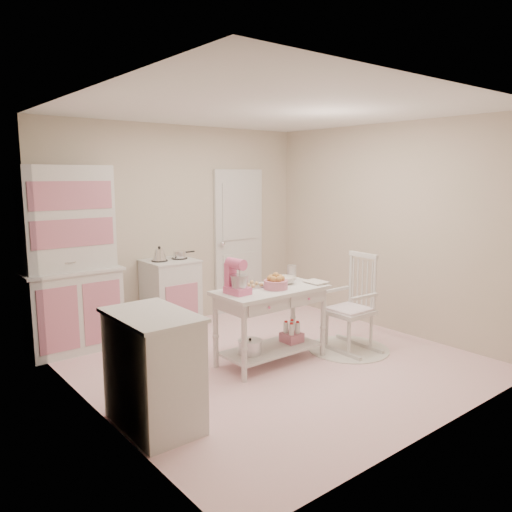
{
  "coord_description": "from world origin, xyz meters",
  "views": [
    {
      "loc": [
        -3.33,
        -3.84,
        1.97
      ],
      "look_at": [
        0.17,
        0.51,
        1.06
      ],
      "focal_mm": 35.0,
      "sensor_mm": 36.0,
      "label": 1
    }
  ],
  "objects_px": {
    "base_cabinet": "(154,370)",
    "work_table": "(271,325)",
    "stove": "(171,295)",
    "bread_basket": "(276,285)",
    "stand_mixer": "(238,277)",
    "rocking_chair": "(350,303)",
    "hutch": "(71,260)"
  },
  "relations": [
    {
      "from": "base_cabinet",
      "to": "stove",
      "type": "bearing_deg",
      "value": 57.62
    },
    {
      "from": "hutch",
      "to": "work_table",
      "type": "bearing_deg",
      "value": -47.92
    },
    {
      "from": "work_table",
      "to": "bread_basket",
      "type": "distance_m",
      "value": 0.45
    },
    {
      "from": "work_table",
      "to": "hutch",
      "type": "bearing_deg",
      "value": 132.08
    },
    {
      "from": "rocking_chair",
      "to": "hutch",
      "type": "bearing_deg",
      "value": 143.87
    },
    {
      "from": "base_cabinet",
      "to": "work_table",
      "type": "height_order",
      "value": "base_cabinet"
    },
    {
      "from": "base_cabinet",
      "to": "hutch",
      "type": "bearing_deg",
      "value": 87.05
    },
    {
      "from": "work_table",
      "to": "bread_basket",
      "type": "bearing_deg",
      "value": -68.2
    },
    {
      "from": "stove",
      "to": "stand_mixer",
      "type": "distance_m",
      "value": 1.67
    },
    {
      "from": "work_table",
      "to": "stand_mixer",
      "type": "distance_m",
      "value": 0.71
    },
    {
      "from": "stand_mixer",
      "to": "work_table",
      "type": "bearing_deg",
      "value": -6.45
    },
    {
      "from": "work_table",
      "to": "bread_basket",
      "type": "height_order",
      "value": "bread_basket"
    },
    {
      "from": "work_table",
      "to": "bread_basket",
      "type": "xyz_separation_m",
      "value": [
        0.02,
        -0.05,
        0.45
      ]
    },
    {
      "from": "stove",
      "to": "stand_mixer",
      "type": "bearing_deg",
      "value": -94.58
    },
    {
      "from": "stove",
      "to": "stand_mixer",
      "type": "relative_size",
      "value": 2.71
    },
    {
      "from": "hutch",
      "to": "work_table",
      "type": "height_order",
      "value": "hutch"
    },
    {
      "from": "base_cabinet",
      "to": "stand_mixer",
      "type": "relative_size",
      "value": 2.71
    },
    {
      "from": "bread_basket",
      "to": "rocking_chair",
      "type": "bearing_deg",
      "value": -13.85
    },
    {
      "from": "rocking_chair",
      "to": "stand_mixer",
      "type": "bearing_deg",
      "value": 170.09
    },
    {
      "from": "work_table",
      "to": "stand_mixer",
      "type": "height_order",
      "value": "stand_mixer"
    },
    {
      "from": "stove",
      "to": "bread_basket",
      "type": "height_order",
      "value": "stove"
    },
    {
      "from": "base_cabinet",
      "to": "stand_mixer",
      "type": "height_order",
      "value": "stand_mixer"
    },
    {
      "from": "base_cabinet",
      "to": "work_table",
      "type": "distance_m",
      "value": 1.67
    },
    {
      "from": "work_table",
      "to": "stove",
      "type": "bearing_deg",
      "value": 100.36
    },
    {
      "from": "hutch",
      "to": "base_cabinet",
      "type": "bearing_deg",
      "value": -92.95
    },
    {
      "from": "base_cabinet",
      "to": "work_table",
      "type": "bearing_deg",
      "value": 16.03
    },
    {
      "from": "stove",
      "to": "rocking_chair",
      "type": "distance_m",
      "value": 2.24
    },
    {
      "from": "base_cabinet",
      "to": "stand_mixer",
      "type": "distance_m",
      "value": 1.37
    },
    {
      "from": "rocking_chair",
      "to": "stand_mixer",
      "type": "relative_size",
      "value": 3.24
    },
    {
      "from": "work_table",
      "to": "base_cabinet",
      "type": "bearing_deg",
      "value": -163.97
    },
    {
      "from": "hutch",
      "to": "rocking_chair",
      "type": "height_order",
      "value": "hutch"
    },
    {
      "from": "stand_mixer",
      "to": "hutch",
      "type": "bearing_deg",
      "value": 119.58
    }
  ]
}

